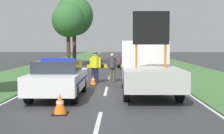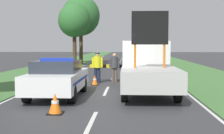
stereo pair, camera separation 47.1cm
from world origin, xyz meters
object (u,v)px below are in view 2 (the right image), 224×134
(work_truck, at_px, (147,67))
(queued_car_van_white, at_px, (142,63))
(road_barrier, at_px, (115,67))
(queued_car_hatch_blue, at_px, (136,56))
(pedestrian_civilian, at_px, (114,65))
(traffic_cone_centre_front, at_px, (95,80))
(roadside_tree_mid_left, at_px, (81,16))
(roadside_tree_near_left, at_px, (74,21))
(traffic_cone_near_police, at_px, (55,104))
(queued_car_wagon_maroon, at_px, (136,59))
(police_officer, at_px, (97,65))
(police_car, at_px, (58,78))

(work_truck, relative_size, queued_car_van_white, 1.42)
(road_barrier, relative_size, queued_car_hatch_blue, 0.61)
(road_barrier, distance_m, queued_car_hatch_blue, 16.43)
(pedestrian_civilian, height_order, traffic_cone_centre_front, pedestrian_civilian)
(pedestrian_civilian, xyz_separation_m, traffic_cone_centre_front, (-0.96, -1.31, -0.69))
(pedestrian_civilian, xyz_separation_m, roadside_tree_mid_left, (-4.46, 17.10, 4.32))
(queued_car_hatch_blue, height_order, roadside_tree_mid_left, roadside_tree_mid_left)
(queued_car_van_white, bearing_deg, road_barrier, 69.20)
(queued_car_hatch_blue, relative_size, roadside_tree_near_left, 0.77)
(traffic_cone_near_police, distance_m, traffic_cone_centre_front, 6.81)
(traffic_cone_centre_front, bearing_deg, queued_car_van_white, 67.09)
(queued_car_wagon_maroon, height_order, roadside_tree_near_left, roadside_tree_near_left)
(pedestrian_civilian, bearing_deg, road_barrier, 109.66)
(police_officer, xyz_separation_m, queued_car_van_white, (2.66, 5.55, -0.19))
(work_truck, relative_size, roadside_tree_mid_left, 0.80)
(work_truck, height_order, queued_car_wagon_maroon, work_truck)
(police_officer, relative_size, roadside_tree_mid_left, 0.22)
(queued_car_van_white, height_order, queued_car_wagon_maroon, queued_car_wagon_maroon)
(pedestrian_civilian, bearing_deg, work_truck, -46.21)
(traffic_cone_near_police, relative_size, roadside_tree_mid_left, 0.08)
(road_barrier, xyz_separation_m, pedestrian_civilian, (-0.00, -0.50, 0.15))
(traffic_cone_centre_front, xyz_separation_m, roadside_tree_mid_left, (-3.51, 18.41, 5.01))
(traffic_cone_centre_front, distance_m, queued_car_van_white, 7.00)
(queued_car_wagon_maroon, height_order, roadside_tree_mid_left, roadside_tree_mid_left)
(police_car, height_order, roadside_tree_near_left, roadside_tree_near_left)
(road_barrier, xyz_separation_m, roadside_tree_mid_left, (-4.47, 16.61, 4.47))
(traffic_cone_centre_front, xyz_separation_m, queued_car_van_white, (2.72, 6.43, 0.56))
(queued_car_hatch_blue, bearing_deg, police_officer, 81.75)
(traffic_cone_centre_front, relative_size, roadside_tree_mid_left, 0.07)
(queued_car_wagon_maroon, bearing_deg, roadside_tree_near_left, -19.67)
(traffic_cone_centre_front, xyz_separation_m, queued_car_wagon_maroon, (2.41, 12.17, 0.59))
(traffic_cone_centre_front, distance_m, queued_car_wagon_maroon, 12.42)
(roadside_tree_near_left, bearing_deg, road_barrier, -70.31)
(queued_car_wagon_maroon, relative_size, roadside_tree_mid_left, 0.58)
(work_truck, distance_m, traffic_cone_near_police, 5.47)
(traffic_cone_centre_front, bearing_deg, police_officer, 86.59)
(work_truck, distance_m, roadside_tree_mid_left, 21.96)
(police_car, height_order, pedestrian_civilian, pedestrian_civilian)
(queued_car_wagon_maroon, bearing_deg, traffic_cone_centre_front, 78.78)
(police_officer, xyz_separation_m, roadside_tree_mid_left, (-3.56, 17.54, 4.26))
(pedestrian_civilian, bearing_deg, police_officer, -134.35)
(pedestrian_civilian, bearing_deg, police_car, -92.01)
(queued_car_wagon_maroon, height_order, queued_car_hatch_blue, queued_car_wagon_maroon)
(police_officer, distance_m, roadside_tree_near_left, 14.29)
(traffic_cone_centre_front, xyz_separation_m, roadside_tree_near_left, (-3.51, 14.28, 4.18))
(work_truck, xyz_separation_m, road_barrier, (-1.59, 4.09, -0.30))
(police_officer, bearing_deg, queued_car_hatch_blue, -80.70)
(pedestrian_civilian, xyz_separation_m, traffic_cone_near_police, (-1.42, -8.10, -0.63))
(pedestrian_civilian, height_order, queued_car_wagon_maroon, queued_car_wagon_maroon)
(work_truck, height_order, roadside_tree_mid_left, roadside_tree_mid_left)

